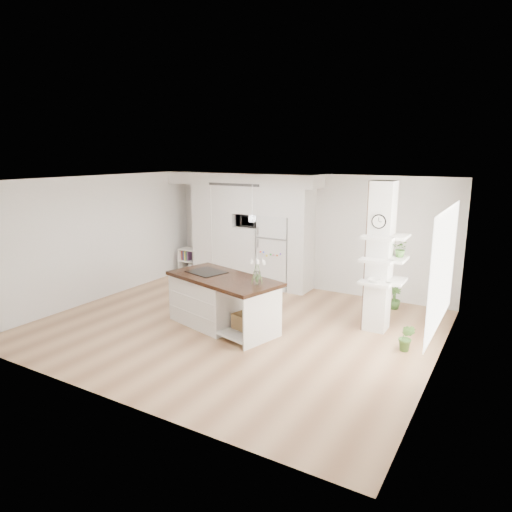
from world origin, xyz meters
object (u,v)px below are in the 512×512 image
Objects in this scene: refrigerator at (277,251)px; floor_plant_a at (407,338)px; bookshelf at (192,264)px; kitchen_island at (215,299)px.

refrigerator is 3.69× the size of floor_plant_a.
bookshelf is (-2.45, -0.18, -0.56)m from refrigerator.
refrigerator reaches higher than kitchen_island.
floor_plant_a is (3.39, 0.57, -0.27)m from kitchen_island.
kitchen_island is (0.14, -2.77, -0.37)m from refrigerator.
refrigerator reaches higher than bookshelf.
bookshelf reaches higher than floor_plant_a.
refrigerator is 2.80m from kitchen_island.
refrigerator is at bearing 2.35° from bookshelf.
bookshelf is at bearing -175.73° from refrigerator.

